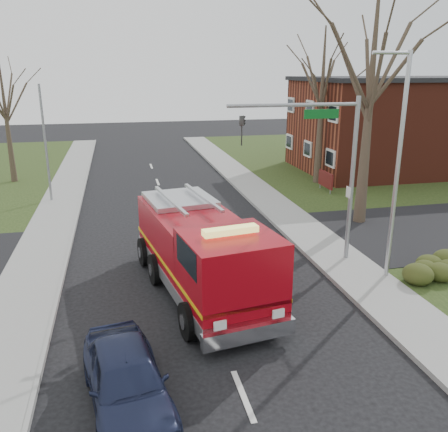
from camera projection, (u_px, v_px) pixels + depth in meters
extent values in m
plane|color=black|center=(201.00, 291.00, 17.37)|extent=(120.00, 120.00, 0.00)
cube|color=gray|center=(356.00, 274.00, 18.65)|extent=(2.40, 80.00, 0.15)
cube|color=gray|center=(21.00, 307.00, 16.05)|extent=(2.40, 80.00, 0.15)
cube|color=maroon|center=(399.00, 127.00, 37.10)|extent=(15.00, 10.00, 7.00)
cube|color=black|center=(404.00, 79.00, 36.04)|extent=(15.40, 10.40, 0.30)
cube|color=silver|center=(308.00, 149.00, 35.96)|extent=(0.12, 1.40, 1.20)
cube|color=#571514|center=(326.00, 179.00, 30.96)|extent=(0.12, 2.00, 1.00)
cylinder|color=gray|center=(330.00, 189.00, 30.35)|extent=(0.08, 0.08, 0.90)
cylinder|color=gray|center=(320.00, 183.00, 31.84)|extent=(0.08, 0.08, 0.90)
ellipsoid|color=#303F16|center=(436.00, 265.00, 18.16)|extent=(2.80, 2.00, 0.90)
cone|color=#35291F|center=(369.00, 107.00, 23.19)|extent=(0.64, 0.64, 12.00)
cone|color=#35291F|center=(321.00, 108.00, 32.11)|extent=(0.56, 0.56, 10.50)
cone|color=#35291F|center=(6.00, 119.00, 32.58)|extent=(0.44, 0.44, 9.00)
cylinder|color=gray|center=(352.00, 182.00, 19.13)|extent=(0.18, 0.18, 6.80)
cylinder|color=gray|center=(295.00, 105.00, 17.67)|extent=(5.20, 0.14, 0.14)
cube|color=#0C591E|center=(321.00, 114.00, 18.00)|extent=(1.40, 0.06, 0.35)
imported|color=black|center=(243.00, 116.00, 17.35)|extent=(0.22, 0.18, 1.10)
cylinder|color=#B7BABF|center=(397.00, 172.00, 17.18)|extent=(0.16, 0.16, 8.40)
cylinder|color=#B7BABF|center=(392.00, 53.00, 15.82)|extent=(1.40, 0.12, 0.12)
cylinder|color=gray|center=(46.00, 145.00, 27.96)|extent=(0.14, 0.14, 7.00)
cube|color=#9B0711|center=(190.00, 238.00, 17.98)|extent=(3.57, 5.86, 2.22)
cube|color=#9B0711|center=(230.00, 275.00, 14.36)|extent=(3.15, 3.15, 2.54)
cube|color=#B7BABF|center=(201.00, 273.00, 17.12)|extent=(4.02, 8.59, 0.48)
cube|color=#E5B20C|center=(201.00, 258.00, 16.94)|extent=(4.03, 8.59, 0.13)
cube|color=black|center=(246.00, 265.00, 13.09)|extent=(2.44, 0.49, 0.90)
cube|color=#E5D866|center=(230.00, 231.00, 13.94)|extent=(1.73, 0.63, 0.19)
cylinder|color=black|center=(189.00, 321.00, 14.14)|extent=(0.55, 1.21, 1.16)
cylinder|color=black|center=(271.00, 305.00, 15.11)|extent=(0.55, 1.21, 1.16)
cylinder|color=black|center=(145.00, 252.00, 19.50)|extent=(0.55, 1.21, 1.16)
cylinder|color=black|center=(207.00, 243.00, 20.47)|extent=(0.55, 1.21, 1.16)
imported|color=#1B213C|center=(127.00, 379.00, 11.19)|extent=(2.43, 4.67, 1.52)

